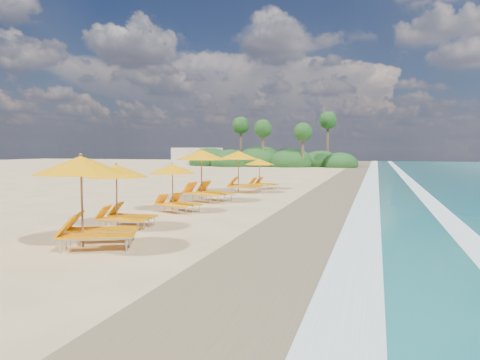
% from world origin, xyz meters
% --- Properties ---
extents(ground, '(160.00, 160.00, 0.00)m').
position_xyz_m(ground, '(0.00, 0.00, 0.00)').
color(ground, '#D8B67F').
rests_on(ground, ground).
extents(wet_sand, '(4.00, 160.00, 0.01)m').
position_xyz_m(wet_sand, '(4.00, 0.00, 0.01)').
color(wet_sand, olive).
rests_on(wet_sand, ground).
extents(surf_foam, '(4.00, 160.00, 0.01)m').
position_xyz_m(surf_foam, '(6.70, 0.00, 0.03)').
color(surf_foam, white).
rests_on(surf_foam, ground).
extents(station_0, '(3.27, 3.25, 2.50)m').
position_xyz_m(station_0, '(-1.33, -9.26, 1.40)').
color(station_0, olive).
rests_on(station_0, ground).
extents(station_1, '(2.41, 2.25, 2.15)m').
position_xyz_m(station_1, '(-2.18, -6.36, 1.20)').
color(station_1, olive).
rests_on(station_1, ground).
extents(station_2, '(2.67, 2.64, 2.04)m').
position_xyz_m(station_2, '(-2.10, -2.41, 1.14)').
color(station_2, olive).
rests_on(station_2, ground).
extents(station_3, '(3.43, 3.38, 2.65)m').
position_xyz_m(station_3, '(-2.30, 1.45, 1.49)').
color(station_3, olive).
rests_on(station_3, ground).
extents(station_4, '(2.97, 2.81, 2.55)m').
position_xyz_m(station_4, '(-1.84, 6.31, 1.43)').
color(station_4, olive).
rests_on(station_4, ground).
extents(station_5, '(2.54, 2.47, 2.01)m').
position_xyz_m(station_5, '(-1.30, 9.00, 1.13)').
color(station_5, olive).
rests_on(station_5, ground).
extents(treeline, '(25.80, 8.80, 9.74)m').
position_xyz_m(treeline, '(-9.94, 45.51, 1.00)').
color(treeline, '#163D14').
rests_on(treeline, ground).
extents(beach_building, '(7.00, 5.00, 2.80)m').
position_xyz_m(beach_building, '(-22.00, 48.00, 1.40)').
color(beach_building, beige).
rests_on(beach_building, ground).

